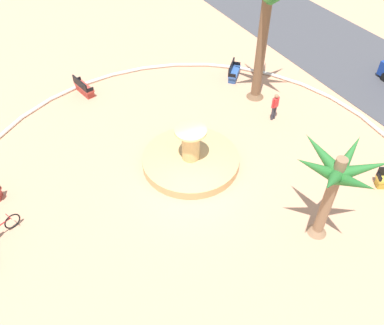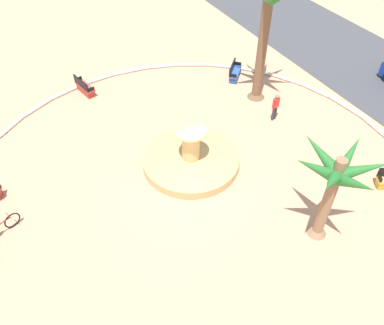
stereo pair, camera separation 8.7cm
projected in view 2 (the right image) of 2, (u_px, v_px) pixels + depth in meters
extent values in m
plane|color=tan|center=(193.00, 184.00, 18.75)|extent=(80.00, 80.00, 0.00)
torus|color=silver|center=(193.00, 182.00, 18.68)|extent=(21.80, 21.80, 0.20)
cylinder|color=tan|center=(191.00, 160.00, 19.58)|extent=(4.76, 4.76, 0.45)
cylinder|color=#19567F|center=(191.00, 161.00, 19.61)|extent=(4.19, 4.19, 0.34)
cylinder|color=tan|center=(191.00, 145.00, 18.87)|extent=(0.86, 0.86, 1.60)
cylinder|color=#E0B370|center=(191.00, 131.00, 18.28)|extent=(1.52, 1.52, 0.12)
cylinder|color=brown|center=(263.00, 44.00, 21.56)|extent=(0.54, 0.54, 6.82)
cone|color=brown|center=(256.00, 93.00, 23.75)|extent=(1.03, 1.03, 0.50)
cylinder|color=#8E6B4C|center=(328.00, 200.00, 15.27)|extent=(0.42, 0.42, 4.21)
cone|color=#8E6B4C|center=(317.00, 229.00, 16.55)|extent=(0.81, 0.81, 0.50)
cone|color=#28702D|center=(354.00, 184.00, 13.61)|extent=(1.88, 0.66, 1.39)
cone|color=#28702D|center=(364.00, 169.00, 14.01)|extent=(1.51, 1.87, 1.26)
cone|color=#28702D|center=(348.00, 157.00, 14.56)|extent=(1.23, 1.93, 1.37)
cone|color=#28702D|center=(321.00, 154.00, 14.53)|extent=(1.95, 0.81, 1.19)
cone|color=#28702D|center=(317.00, 168.00, 14.11)|extent=(1.39, 1.90, 1.35)
cone|color=#28702D|center=(332.00, 182.00, 13.57)|extent=(1.38, 1.92, 1.25)
cube|color=#B73D33|center=(85.00, 86.00, 23.93)|extent=(1.67, 0.82, 0.12)
cube|color=black|center=(81.00, 83.00, 23.62)|extent=(1.58, 0.41, 0.50)
cube|color=#9C342B|center=(86.00, 90.00, 24.11)|extent=(1.54, 0.76, 0.39)
cube|color=black|center=(78.00, 79.00, 24.25)|extent=(0.17, 0.46, 0.24)
cube|color=black|center=(91.00, 90.00, 23.42)|extent=(0.17, 0.46, 0.24)
cube|color=black|center=(380.00, 178.00, 18.21)|extent=(0.43, 0.29, 0.24)
cube|color=#335BA8|center=(235.00, 72.00, 25.13)|extent=(1.49, 1.48, 0.12)
cube|color=black|center=(232.00, 67.00, 24.97)|extent=(1.20, 1.18, 0.50)
cube|color=#2B4E8F|center=(235.00, 75.00, 25.31)|extent=(1.37, 1.36, 0.39)
cube|color=black|center=(238.00, 64.00, 25.56)|extent=(0.37, 0.38, 0.24)
cube|color=black|center=(233.00, 76.00, 24.52)|extent=(0.37, 0.38, 0.24)
torus|color=black|center=(12.00, 220.00, 16.74)|extent=(0.33, 0.69, 0.72)
cylinder|color=#B21919|center=(0.00, 224.00, 16.30)|extent=(0.41, 0.90, 0.05)
cylinder|color=#B21919|center=(9.00, 216.00, 16.46)|extent=(0.42, 0.20, 0.03)
cylinder|color=#33333D|center=(275.00, 113.00, 22.08)|extent=(0.14, 0.14, 0.85)
cylinder|color=#33333D|center=(273.00, 114.00, 22.00)|extent=(0.14, 0.14, 0.85)
cube|color=red|center=(276.00, 103.00, 21.56)|extent=(0.25, 0.37, 0.56)
sphere|color=#9E7051|center=(277.00, 96.00, 21.28)|extent=(0.22, 0.22, 0.22)
cylinder|color=red|center=(279.00, 101.00, 21.66)|extent=(0.09, 0.09, 0.53)
cylinder|color=red|center=(273.00, 104.00, 21.46)|extent=(0.09, 0.09, 0.53)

